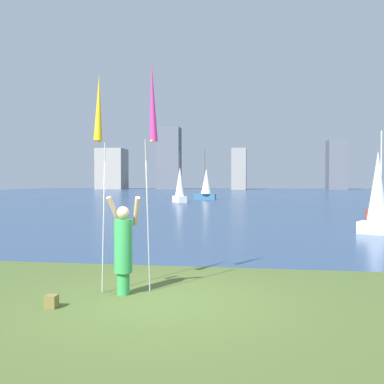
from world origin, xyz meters
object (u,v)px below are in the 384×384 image
object	(u,v)px
person	(123,246)
kite_flag_left	(99,113)
sailboat_5	(180,186)
bag	(51,302)
sailboat_1	(206,184)
sailboat_3	(378,197)
kite_flag_right	(152,106)

from	to	relation	value
person	kite_flag_left	size ratio (longest dim) A/B	0.45
person	sailboat_5	xyz separation A→B (m)	(-5.05, 34.63, 0.68)
bag	sailboat_1	xyz separation A→B (m)	(-2.38, 43.01, 1.68)
sailboat_3	bag	bearing A→B (deg)	-125.25
person	bag	world-z (taller)	person
kite_flag_left	bag	distance (m)	3.43
person	sailboat_3	size ratio (longest dim) A/B	0.45
person	sailboat_5	world-z (taller)	sailboat_5
kite_flag_right	sailboat_3	bearing A→B (deg)	55.77
sailboat_5	kite_flag_left	bearing A→B (deg)	-82.42
kite_flag_right	kite_flag_left	bearing A→B (deg)	-144.09
bag	sailboat_5	world-z (taller)	sailboat_5
person	sailboat_1	size ratio (longest dim) A/B	0.32
kite_flag_right	person	bearing A→B (deg)	-128.60
kite_flag_right	sailboat_3	distance (m)	12.32
kite_flag_right	sailboat_3	xyz separation A→B (m)	(6.83, 10.04, -2.11)
sailboat_3	sailboat_1	bearing A→B (deg)	108.59
bag	sailboat_5	bearing A→B (deg)	96.59
person	sailboat_1	world-z (taller)	sailboat_1
kite_flag_left	sailboat_3	xyz separation A→B (m)	(7.69, 10.66, -1.90)
kite_flag_right	bag	size ratio (longest dim) A/B	20.69
bag	sailboat_5	size ratio (longest dim) A/B	0.04
bag	sailboat_1	distance (m)	43.11
person	sailboat_1	bearing A→B (deg)	81.36
kite_flag_right	sailboat_1	distance (m)	41.67
kite_flag_left	sailboat_1	xyz separation A→B (m)	(-2.88, 42.08, -1.58)
person	kite_flag_right	size ratio (longest dim) A/B	0.41
person	kite_flag_right	world-z (taller)	kite_flag_right
sailboat_1	sailboat_5	size ratio (longest dim) A/B	1.16
person	bag	bearing A→B (deg)	-145.76
sailboat_5	bag	bearing A→B (deg)	-83.41
kite_flag_left	sailboat_5	xyz separation A→B (m)	(-4.62, 34.71, -1.79)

